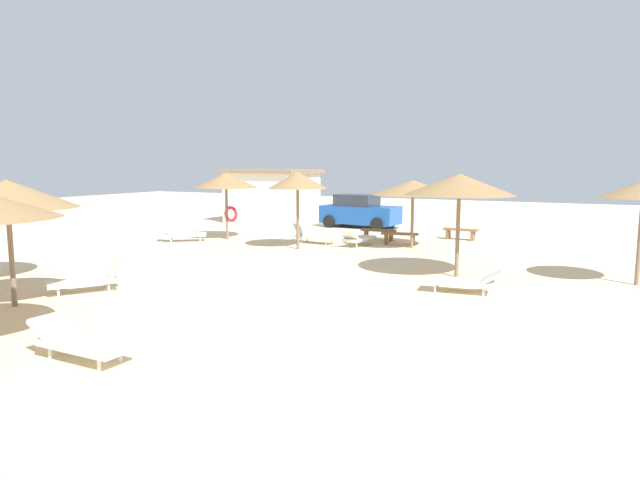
{
  "coord_description": "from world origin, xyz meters",
  "views": [
    {
      "loc": [
        6.95,
        -10.79,
        3.32
      ],
      "look_at": [
        0.0,
        3.0,
        1.2
      ],
      "focal_mm": 31.58,
      "sensor_mm": 36.0,
      "label": 1
    }
  ],
  "objects_px": {
    "lounger_2": "(465,281)",
    "bench_1": "(400,236)",
    "parasol_2": "(459,185)",
    "lounger_3": "(314,235)",
    "lounger_5": "(182,234)",
    "lounger_4": "(79,341)",
    "bench_2": "(460,232)",
    "parasol_1": "(7,194)",
    "parked_car": "(359,212)",
    "bench_0": "(379,233)",
    "beach_cabana": "(272,195)",
    "lounger_1": "(88,280)",
    "parasol_3": "(298,181)",
    "lounger_0": "(358,238)",
    "parasol_5": "(226,181)",
    "parasol_0": "(413,188)"
  },
  "relations": [
    {
      "from": "lounger_3",
      "to": "lounger_2",
      "type": "bearing_deg",
      "value": -39.44
    },
    {
      "from": "parasol_3",
      "to": "lounger_4",
      "type": "relative_size",
      "value": 1.55
    },
    {
      "from": "parked_car",
      "to": "lounger_2",
      "type": "bearing_deg",
      "value": -56.79
    },
    {
      "from": "lounger_4",
      "to": "lounger_0",
      "type": "bearing_deg",
      "value": 93.67
    },
    {
      "from": "parasol_1",
      "to": "lounger_1",
      "type": "bearing_deg",
      "value": 79.33
    },
    {
      "from": "parasol_1",
      "to": "beach_cabana",
      "type": "xyz_separation_m",
      "value": [
        -4.62,
        19.01,
        -1.12
      ]
    },
    {
      "from": "bench_2",
      "to": "parked_car",
      "type": "distance_m",
      "value": 6.3
    },
    {
      "from": "parasol_3",
      "to": "bench_0",
      "type": "bearing_deg",
      "value": 62.18
    },
    {
      "from": "parasol_5",
      "to": "lounger_1",
      "type": "bearing_deg",
      "value": -74.16
    },
    {
      "from": "lounger_0",
      "to": "lounger_4",
      "type": "relative_size",
      "value": 1.02
    },
    {
      "from": "parked_car",
      "to": "beach_cabana",
      "type": "xyz_separation_m",
      "value": [
        -5.51,
        0.37,
        0.67
      ]
    },
    {
      "from": "parasol_0",
      "to": "parasol_3",
      "type": "height_order",
      "value": "parasol_3"
    },
    {
      "from": "parasol_1",
      "to": "parked_car",
      "type": "height_order",
      "value": "parasol_1"
    },
    {
      "from": "parasol_3",
      "to": "parked_car",
      "type": "bearing_deg",
      "value": 95.49
    },
    {
      "from": "lounger_2",
      "to": "bench_1",
      "type": "distance_m",
      "value": 8.65
    },
    {
      "from": "bench_0",
      "to": "parasol_5",
      "type": "bearing_deg",
      "value": -156.7
    },
    {
      "from": "parasol_2",
      "to": "lounger_4",
      "type": "distance_m",
      "value": 10.98
    },
    {
      "from": "parasol_3",
      "to": "lounger_3",
      "type": "height_order",
      "value": "parasol_3"
    },
    {
      "from": "bench_0",
      "to": "parked_car",
      "type": "xyz_separation_m",
      "value": [
        -2.7,
        4.3,
        0.48
      ]
    },
    {
      "from": "bench_0",
      "to": "beach_cabana",
      "type": "xyz_separation_m",
      "value": [
        -8.21,
        4.68,
        1.15
      ]
    },
    {
      "from": "bench_0",
      "to": "bench_1",
      "type": "bearing_deg",
      "value": -32.01
    },
    {
      "from": "lounger_3",
      "to": "bench_0",
      "type": "bearing_deg",
      "value": 42.12
    },
    {
      "from": "parasol_5",
      "to": "parked_car",
      "type": "xyz_separation_m",
      "value": [
        3.36,
        6.91,
        -1.73
      ]
    },
    {
      "from": "lounger_4",
      "to": "bench_1",
      "type": "distance_m",
      "value": 15.43
    },
    {
      "from": "bench_0",
      "to": "lounger_4",
      "type": "bearing_deg",
      "value": -87.44
    },
    {
      "from": "lounger_2",
      "to": "bench_0",
      "type": "height_order",
      "value": "lounger_2"
    },
    {
      "from": "parasol_1",
      "to": "parasol_2",
      "type": "bearing_deg",
      "value": 43.78
    },
    {
      "from": "parasol_2",
      "to": "lounger_1",
      "type": "relative_size",
      "value": 1.67
    },
    {
      "from": "lounger_2",
      "to": "parked_car",
      "type": "bearing_deg",
      "value": 123.21
    },
    {
      "from": "lounger_1",
      "to": "bench_1",
      "type": "relative_size",
      "value": 1.23
    },
    {
      "from": "lounger_5",
      "to": "parked_car",
      "type": "bearing_deg",
      "value": 60.55
    },
    {
      "from": "parked_car",
      "to": "beach_cabana",
      "type": "distance_m",
      "value": 5.56
    },
    {
      "from": "parasol_2",
      "to": "lounger_5",
      "type": "relative_size",
      "value": 1.66
    },
    {
      "from": "parked_car",
      "to": "lounger_3",
      "type": "bearing_deg",
      "value": -84.93
    },
    {
      "from": "lounger_3",
      "to": "parasol_5",
      "type": "bearing_deg",
      "value": -170.32
    },
    {
      "from": "parasol_5",
      "to": "bench_2",
      "type": "bearing_deg",
      "value": 26.0
    },
    {
      "from": "bench_2",
      "to": "parasol_0",
      "type": "bearing_deg",
      "value": -109.3
    },
    {
      "from": "parasol_5",
      "to": "lounger_5",
      "type": "relative_size",
      "value": 1.52
    },
    {
      "from": "lounger_2",
      "to": "bench_1",
      "type": "relative_size",
      "value": 1.27
    },
    {
      "from": "lounger_5",
      "to": "parasol_1",
      "type": "bearing_deg",
      "value": -69.87
    },
    {
      "from": "parked_car",
      "to": "parasol_3",
      "type": "bearing_deg",
      "value": -84.51
    },
    {
      "from": "lounger_5",
      "to": "bench_1",
      "type": "bearing_deg",
      "value": 20.66
    },
    {
      "from": "parasol_2",
      "to": "lounger_3",
      "type": "xyz_separation_m",
      "value": [
        -6.97,
        4.33,
        -2.37
      ]
    },
    {
      "from": "lounger_4",
      "to": "bench_0",
      "type": "relative_size",
      "value": 1.25
    },
    {
      "from": "parasol_2",
      "to": "parked_car",
      "type": "xyz_separation_m",
      "value": [
        -7.52,
        10.58,
        -1.88
      ]
    },
    {
      "from": "lounger_4",
      "to": "bench_2",
      "type": "xyz_separation_m",
      "value": [
        2.36,
        18.02,
        0.03
      ]
    },
    {
      "from": "lounger_2",
      "to": "lounger_3",
      "type": "height_order",
      "value": "lounger_3"
    },
    {
      "from": "lounger_5",
      "to": "bench_1",
      "type": "relative_size",
      "value": 1.23
    },
    {
      "from": "parasol_0",
      "to": "lounger_3",
      "type": "height_order",
      "value": "parasol_0"
    },
    {
      "from": "lounger_3",
      "to": "bench_1",
      "type": "relative_size",
      "value": 1.22
    }
  ]
}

